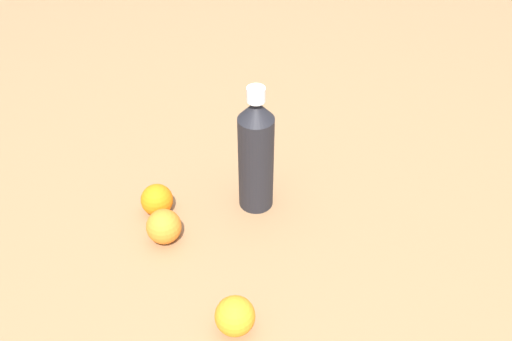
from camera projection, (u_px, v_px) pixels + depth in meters
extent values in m
plane|color=olive|center=(255.00, 210.00, 1.03)|extent=(2.40, 2.40, 0.00)
cylinder|color=black|center=(256.00, 163.00, 0.98)|extent=(0.06, 0.06, 0.19)
cone|color=black|center=(256.00, 110.00, 0.91)|extent=(0.06, 0.06, 0.04)
cylinder|color=white|center=(256.00, 95.00, 0.89)|extent=(0.03, 0.03, 0.03)
sphere|color=orange|center=(164.00, 227.00, 0.95)|extent=(0.06, 0.06, 0.06)
sphere|color=orange|center=(235.00, 316.00, 0.81)|extent=(0.06, 0.06, 0.06)
sphere|color=orange|center=(157.00, 200.00, 1.01)|extent=(0.06, 0.06, 0.06)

